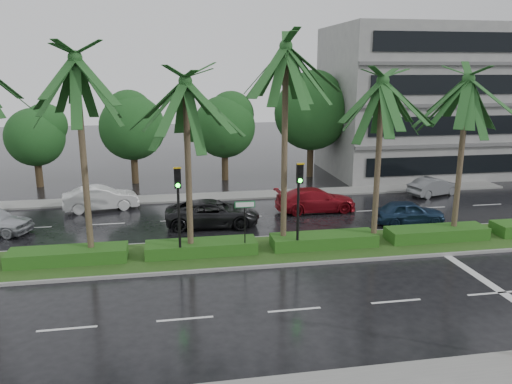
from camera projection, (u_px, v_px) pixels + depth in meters
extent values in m
plane|color=black|center=(268.00, 260.00, 23.15)|extent=(120.00, 120.00, 0.00)
cube|color=slate|center=(234.00, 196.00, 34.61)|extent=(40.00, 2.00, 0.12)
cube|color=gray|center=(264.00, 251.00, 24.09)|extent=(36.00, 4.00, 0.14)
cube|color=#234C19|center=(264.00, 250.00, 24.07)|extent=(35.60, 3.70, 0.02)
cube|color=#204714|center=(68.00, 255.00, 22.49)|extent=(5.20, 1.40, 0.60)
cube|color=#204714|center=(201.00, 247.00, 23.49)|extent=(5.20, 1.40, 0.60)
cube|color=#204714|center=(324.00, 240.00, 24.50)|extent=(5.20, 1.40, 0.60)
cube|color=#204714|center=(436.00, 233.00, 25.51)|extent=(5.20, 1.40, 0.60)
cube|color=silver|center=(33.00, 228.00, 27.83)|extent=(2.00, 0.12, 0.01)
cube|color=silver|center=(67.00, 329.00, 17.03)|extent=(2.00, 0.12, 0.01)
cube|color=silver|center=(107.00, 224.00, 28.50)|extent=(2.00, 0.12, 0.01)
cube|color=silver|center=(185.00, 319.00, 17.70)|extent=(2.00, 0.12, 0.01)
cube|color=silver|center=(178.00, 220.00, 29.17)|extent=(2.00, 0.12, 0.01)
cube|color=silver|center=(294.00, 310.00, 18.37)|extent=(2.00, 0.12, 0.01)
cube|color=silver|center=(245.00, 217.00, 29.84)|extent=(2.00, 0.12, 0.01)
cube|color=silver|center=(396.00, 301.00, 19.04)|extent=(2.00, 0.12, 0.01)
cube|color=silver|center=(310.00, 214.00, 30.51)|extent=(2.00, 0.12, 0.01)
cube|color=silver|center=(491.00, 293.00, 19.71)|extent=(2.00, 0.12, 0.01)
cube|color=silver|center=(371.00, 211.00, 31.18)|extent=(2.00, 0.12, 0.01)
cube|color=silver|center=(430.00, 208.00, 31.85)|extent=(2.00, 0.12, 0.01)
cube|color=silver|center=(487.00, 205.00, 32.52)|extent=(2.00, 0.12, 0.01)
cube|color=silver|center=(473.00, 273.00, 21.71)|extent=(0.40, 6.00, 0.01)
cylinder|color=#403525|center=(84.00, 163.00, 21.75)|extent=(0.28, 0.28, 8.94)
cylinder|color=#403525|center=(92.00, 255.00, 22.77)|extent=(0.40, 0.40, 0.44)
cylinder|color=#403525|center=(188.00, 172.00, 22.43)|extent=(0.28, 0.28, 7.96)
cylinder|color=#403525|center=(191.00, 250.00, 23.33)|extent=(0.40, 0.40, 0.44)
cylinder|color=#403525|center=(284.00, 151.00, 23.29)|extent=(0.28, 0.28, 9.47)
cylinder|color=#403525|center=(283.00, 243.00, 24.38)|extent=(0.40, 0.40, 0.44)
cylinder|color=#403525|center=(378.00, 166.00, 23.84)|extent=(0.28, 0.28, 7.96)
cylinder|color=#403525|center=(373.00, 240.00, 24.75)|extent=(0.40, 0.40, 0.44)
cylinder|color=#403525|center=(460.00, 161.00, 24.87)|extent=(0.28, 0.28, 8.03)
cylinder|color=#403525|center=(453.00, 233.00, 25.79)|extent=(0.40, 0.40, 0.44)
cylinder|color=black|center=(179.00, 224.00, 22.42)|extent=(0.12, 0.12, 3.40)
cube|color=black|center=(178.00, 178.00, 21.73)|extent=(0.30, 0.18, 0.90)
cube|color=gold|center=(177.00, 168.00, 21.50)|extent=(0.34, 0.12, 0.06)
cylinder|color=black|center=(177.00, 172.00, 21.56)|extent=(0.18, 0.04, 0.18)
cylinder|color=black|center=(178.00, 179.00, 21.63)|extent=(0.18, 0.04, 0.18)
cylinder|color=#0CE519|center=(178.00, 185.00, 21.70)|extent=(0.18, 0.04, 0.18)
cylinder|color=black|center=(298.00, 218.00, 23.34)|extent=(0.12, 0.12, 3.40)
cube|color=black|center=(300.00, 174.00, 22.65)|extent=(0.30, 0.18, 0.90)
cube|color=gold|center=(301.00, 164.00, 22.42)|extent=(0.34, 0.12, 0.06)
cylinder|color=black|center=(301.00, 168.00, 22.48)|extent=(0.18, 0.04, 0.18)
cylinder|color=black|center=(300.00, 174.00, 22.55)|extent=(0.18, 0.04, 0.18)
cylinder|color=#0CE519|center=(300.00, 181.00, 22.62)|extent=(0.18, 0.04, 0.18)
cylinder|color=black|center=(245.00, 228.00, 23.11)|extent=(0.06, 0.06, 2.60)
cube|color=#0C5926|center=(245.00, 204.00, 22.80)|extent=(0.95, 0.04, 0.30)
cube|color=white|center=(245.00, 205.00, 22.78)|extent=(0.85, 0.01, 0.22)
cylinder|color=#332617|center=(39.00, 173.00, 37.28)|extent=(0.52, 0.52, 2.08)
sphere|color=#183D17|center=(35.00, 137.00, 36.63)|extent=(4.28, 4.28, 4.28)
sphere|color=#183D17|center=(35.00, 125.00, 36.72)|extent=(3.21, 3.21, 3.21)
cylinder|color=#332617|center=(135.00, 168.00, 38.42)|extent=(0.52, 0.52, 2.40)
sphere|color=#183D17|center=(132.00, 127.00, 37.67)|extent=(4.93, 4.93, 4.93)
sphere|color=#183D17|center=(132.00, 114.00, 37.72)|extent=(3.70, 3.70, 3.70)
cylinder|color=#332617|center=(225.00, 165.00, 39.60)|extent=(0.52, 0.52, 2.35)
sphere|color=#183D17|center=(224.00, 127.00, 38.86)|extent=(4.83, 4.83, 4.83)
sphere|color=#183D17|center=(224.00, 114.00, 38.92)|extent=(3.62, 3.62, 3.62)
cylinder|color=#332617|center=(310.00, 159.00, 40.70)|extent=(0.52, 0.52, 2.89)
sphere|color=#183D17|center=(311.00, 113.00, 39.80)|extent=(5.94, 5.94, 5.94)
sphere|color=#183D17|center=(311.00, 98.00, 39.81)|extent=(4.45, 4.45, 4.45)
cylinder|color=#332617|center=(390.00, 158.00, 41.90)|extent=(0.52, 0.52, 2.70)
sphere|color=#183D17|center=(393.00, 116.00, 41.05)|extent=(5.56, 5.56, 5.56)
sphere|color=#183D17|center=(393.00, 102.00, 41.08)|extent=(4.17, 4.17, 4.17)
cube|color=slate|center=(425.00, 101.00, 41.76)|extent=(16.00, 10.00, 12.00)
imported|color=silver|center=(101.00, 198.00, 31.22)|extent=(2.40, 4.77, 1.50)
imported|color=black|center=(213.00, 213.00, 28.06)|extent=(2.78, 5.42, 1.46)
imported|color=maroon|center=(316.00, 200.00, 30.88)|extent=(2.10, 5.04, 1.46)
imported|color=#182D49|center=(409.00, 212.00, 28.41)|extent=(1.87, 4.08, 1.36)
imported|color=slate|center=(434.00, 187.00, 34.74)|extent=(2.48, 4.10, 1.28)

